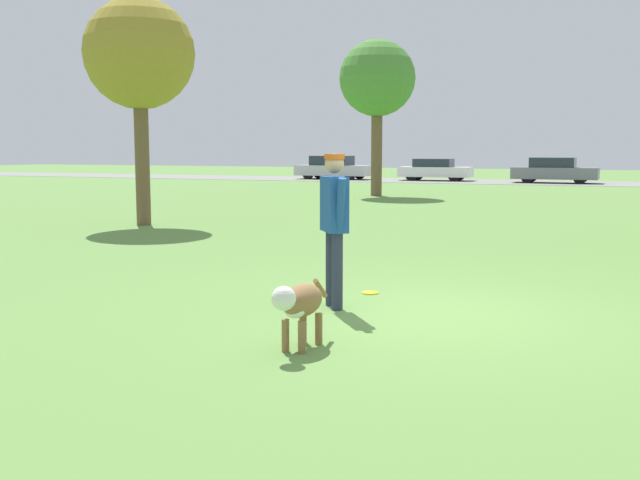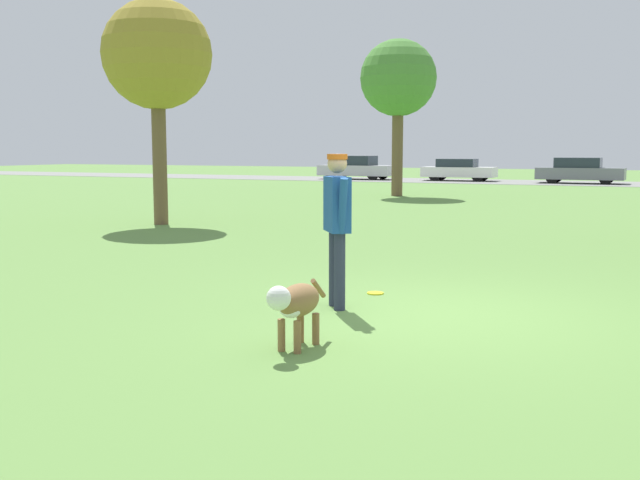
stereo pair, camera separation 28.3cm
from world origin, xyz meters
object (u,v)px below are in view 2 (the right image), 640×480
(person, at_px, (337,216))
(parked_car_white, at_px, (459,170))
(dog, at_px, (296,303))
(tree_far_left, at_px, (398,80))
(frisbee, at_px, (375,293))
(parked_car_grey, at_px, (580,171))
(tree_near_left, at_px, (157,56))
(parked_car_silver, at_px, (356,168))

(person, relative_size, parked_car_white, 0.44)
(dog, relative_size, tree_far_left, 0.17)
(frisbee, bearing_deg, parked_car_grey, 90.58)
(parked_car_white, bearing_deg, dog, -79.31)
(tree_near_left, bearing_deg, parked_car_white, 88.16)
(tree_near_left, bearing_deg, person, -43.12)
(frisbee, relative_size, tree_far_left, 0.04)
(tree_far_left, distance_m, parked_car_white, 14.72)
(person, xyz_separation_m, parked_car_grey, (-0.20, 33.43, -0.41))
(parked_car_silver, bearing_deg, tree_far_left, -61.18)
(frisbee, height_order, tree_far_left, tree_far_left)
(tree_near_left, height_order, parked_car_silver, tree_near_left)
(person, height_order, tree_near_left, tree_near_left)
(person, relative_size, parked_car_silver, 0.40)
(tree_near_left, bearing_deg, frisbee, -38.52)
(tree_far_left, relative_size, parked_car_grey, 1.35)
(dog, relative_size, parked_car_silver, 0.22)
(parked_car_silver, bearing_deg, dog, -67.81)
(parked_car_silver, bearing_deg, parked_car_white, 4.80)
(tree_near_left, distance_m, parked_car_silver, 27.29)
(dog, relative_size, parked_car_white, 0.24)
(dog, bearing_deg, parked_car_white, -165.14)
(parked_car_grey, bearing_deg, person, -87.75)
(frisbee, xyz_separation_m, parked_car_silver, (-12.93, 32.74, 0.67))
(dog, bearing_deg, person, -165.48)
(frisbee, xyz_separation_m, parked_car_white, (-6.87, 33.05, 0.61))
(frisbee, height_order, parked_car_silver, parked_car_silver)
(dog, distance_m, frisbee, 2.83)
(frisbee, relative_size, parked_car_silver, 0.05)
(tree_near_left, xyz_separation_m, parked_car_silver, (-5.20, 26.58, -3.32))
(tree_near_left, distance_m, tree_far_left, 12.85)
(frisbee, relative_size, parked_car_grey, 0.05)
(parked_car_white, bearing_deg, frisbee, -78.76)
(tree_near_left, relative_size, parked_car_grey, 1.21)
(person, distance_m, parked_car_grey, 33.43)
(frisbee, height_order, tree_near_left, tree_near_left)
(person, height_order, dog, person)
(frisbee, bearing_deg, tree_near_left, 141.48)
(dog, distance_m, parked_car_white, 36.53)
(parked_car_silver, height_order, parked_car_grey, parked_car_silver)
(person, bearing_deg, tree_far_left, 160.01)
(frisbee, bearing_deg, parked_car_silver, 111.55)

